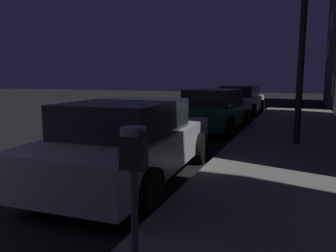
% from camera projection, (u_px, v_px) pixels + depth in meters
% --- Properties ---
extents(parking_meter, '(0.19, 0.19, 1.33)m').
position_uv_depth(parking_meter, '(134.00, 170.00, 2.41)').
color(parking_meter, '#59595B').
rests_on(parking_meter, sidewalk).
extents(car_silver, '(2.24, 4.67, 1.43)m').
position_uv_depth(car_silver, '(131.00, 140.00, 5.84)').
color(car_silver, '#B7B7BF').
rests_on(car_silver, ground).
extents(car_green, '(2.27, 4.23, 1.43)m').
position_uv_depth(car_green, '(213.00, 110.00, 11.34)').
color(car_green, '#19592D').
rests_on(car_green, ground).
extents(car_white, '(2.12, 4.33, 1.43)m').
position_uv_depth(car_white, '(240.00, 100.00, 16.38)').
color(car_white, silver).
rests_on(car_white, ground).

